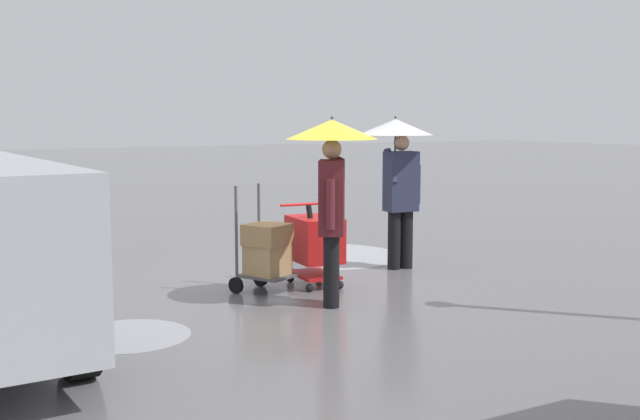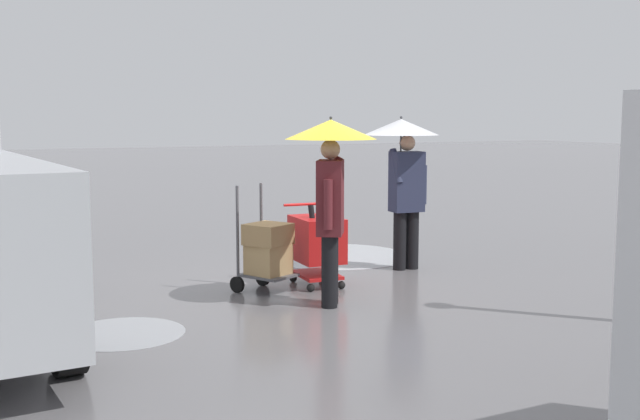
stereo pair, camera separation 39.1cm
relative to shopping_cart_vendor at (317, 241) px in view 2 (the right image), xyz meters
The scene contains 7 objects.
ground_plane 0.68m from the shopping_cart_vendor, 40.14° to the left, with size 90.00×90.00×0.00m, color slate.
slush_patch_mid_street 2.98m from the shopping_cart_vendor, 22.02° to the left, with size 1.24×1.24×0.01m, color #999BA0.
slush_patch_far_side 2.19m from the shopping_cart_vendor, 124.79° to the right, with size 2.27×2.27×0.01m, color #ADAFB5.
shopping_cart_vendor is the anchor object (origin of this frame).
hand_dolly_boxes 0.71m from the shopping_cart_vendor, ahead, with size 0.76×0.85×1.32m.
pedestrian_pink_side 1.43m from the shopping_cart_vendor, 72.48° to the left, with size 1.04×1.04×2.15m.
pedestrian_black_side 1.89m from the shopping_cart_vendor, 165.85° to the right, with size 1.04×1.04×2.15m.
Camera 2 is at (4.07, 8.44, 2.15)m, focal length 43.53 mm.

